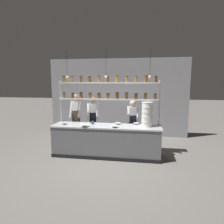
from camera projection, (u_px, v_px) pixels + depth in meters
The scene contains 15 objects.
ground_plane at pixel (106, 156), 5.94m from camera, with size 40.00×40.00×0.00m, color slate.
back_wall at pixel (117, 98), 8.08m from camera, with size 5.57×0.12×3.09m, color #939399.
prep_counter at pixel (106, 141), 5.87m from camera, with size 3.17×0.76×0.92m.
spice_shelf_unit at pixel (108, 92), 5.98m from camera, with size 3.06×0.28×2.36m.
chef_left at pixel (76, 116), 6.72m from camera, with size 0.36×0.31×1.77m.
chef_center at pixel (93, 118), 6.70m from camera, with size 0.41×0.35×1.68m.
chef_right at pixel (133, 121), 6.50m from camera, with size 0.40×0.32×1.60m.
container_stack at pixel (147, 114), 5.61m from camera, with size 0.32×0.32×0.69m.
prep_bowl_near_left at pixel (64, 123), 5.95m from camera, with size 0.18×0.18×0.05m.
prep_bowl_center_front at pixel (118, 124), 5.94m from camera, with size 0.18×0.18×0.05m.
prep_bowl_center_back at pixel (136, 124), 5.93m from camera, with size 0.17×0.17×0.05m.
prep_bowl_near_right at pixel (85, 126), 5.60m from camera, with size 0.25×0.25×0.07m.
prep_bowl_far_left at pixel (115, 127), 5.52m from camera, with size 0.20×0.20×0.06m.
serving_cup_front at pixel (93, 123), 5.95m from camera, with size 0.08×0.08×0.10m.
pendant_light_row at pixel (107, 75), 5.58m from camera, with size 2.42×0.07×0.77m.
Camera 1 is at (1.06, -5.58, 2.17)m, focal length 32.00 mm.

